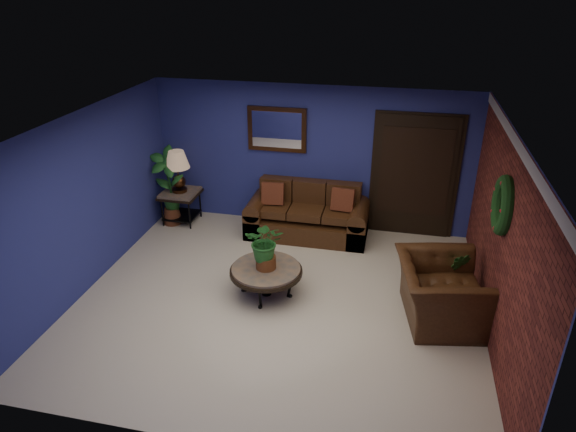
% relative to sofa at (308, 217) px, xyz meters
% --- Properties ---
extents(floor, '(5.50, 5.50, 0.00)m').
position_rel_sofa_xyz_m(floor, '(-0.03, -2.08, -0.30)').
color(floor, beige).
rests_on(floor, ground).
extents(wall_back, '(5.50, 0.04, 2.50)m').
position_rel_sofa_xyz_m(wall_back, '(-0.03, 0.42, 0.95)').
color(wall_back, navy).
rests_on(wall_back, ground).
extents(wall_left, '(0.04, 5.00, 2.50)m').
position_rel_sofa_xyz_m(wall_left, '(-2.78, -2.08, 0.95)').
color(wall_left, navy).
rests_on(wall_left, ground).
extents(wall_right_brick, '(0.04, 5.00, 2.50)m').
position_rel_sofa_xyz_m(wall_right_brick, '(2.72, -2.08, 0.95)').
color(wall_right_brick, maroon).
rests_on(wall_right_brick, ground).
extents(ceiling, '(5.50, 5.00, 0.02)m').
position_rel_sofa_xyz_m(ceiling, '(-0.03, -2.08, 2.20)').
color(ceiling, silver).
rests_on(ceiling, wall_back).
extents(crown_molding, '(0.03, 5.00, 0.14)m').
position_rel_sofa_xyz_m(crown_molding, '(2.69, -2.08, 2.13)').
color(crown_molding, white).
rests_on(crown_molding, wall_right_brick).
extents(wall_mirror, '(1.02, 0.06, 0.77)m').
position_rel_sofa_xyz_m(wall_mirror, '(-0.63, 0.38, 1.42)').
color(wall_mirror, '#442512').
rests_on(wall_mirror, wall_back).
extents(closet_door, '(1.44, 0.06, 2.18)m').
position_rel_sofa_xyz_m(closet_door, '(1.72, 0.39, 0.75)').
color(closet_door, black).
rests_on(closet_door, wall_back).
extents(wreath, '(0.16, 0.72, 0.72)m').
position_rel_sofa_xyz_m(wreath, '(2.66, -2.03, 1.40)').
color(wreath, black).
rests_on(wreath, wall_right_brick).
extents(sofa, '(2.05, 0.89, 0.92)m').
position_rel_sofa_xyz_m(sofa, '(0.00, 0.00, 0.00)').
color(sofa, '#412412').
rests_on(sofa, ground).
extents(coffee_table, '(1.02, 1.02, 0.44)m').
position_rel_sofa_xyz_m(coffee_table, '(-0.23, -1.97, 0.08)').
color(coffee_table, '#514B46').
rests_on(coffee_table, ground).
extents(end_table, '(0.65, 0.65, 0.59)m').
position_rel_sofa_xyz_m(end_table, '(-2.33, -0.03, 0.15)').
color(end_table, '#514B46').
rests_on(end_table, ground).
extents(table_lamp, '(0.44, 0.44, 0.73)m').
position_rel_sofa_xyz_m(table_lamp, '(-2.33, -0.03, 0.76)').
color(table_lamp, '#442512').
rests_on(table_lamp, end_table).
extents(side_chair, '(0.43, 0.43, 0.85)m').
position_rel_sofa_xyz_m(side_chair, '(0.49, 0.03, 0.18)').
color(side_chair, brown).
rests_on(side_chair, ground).
extents(armchair, '(1.28, 1.41, 0.80)m').
position_rel_sofa_xyz_m(armchair, '(2.12, -2.01, 0.10)').
color(armchair, '#412412').
rests_on(armchair, ground).
extents(coffee_plant, '(0.57, 0.50, 0.71)m').
position_rel_sofa_xyz_m(coffee_plant, '(-0.23, -1.97, 0.52)').
color(coffee_plant, brown).
rests_on(coffee_plant, coffee_table).
extents(floor_plant, '(0.37, 0.30, 0.79)m').
position_rel_sofa_xyz_m(floor_plant, '(2.32, -1.57, 0.10)').
color(floor_plant, brown).
rests_on(floor_plant, ground).
extents(tall_plant, '(0.68, 0.51, 1.43)m').
position_rel_sofa_xyz_m(tall_plant, '(-2.48, -0.13, 0.47)').
color(tall_plant, brown).
rests_on(tall_plant, ground).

